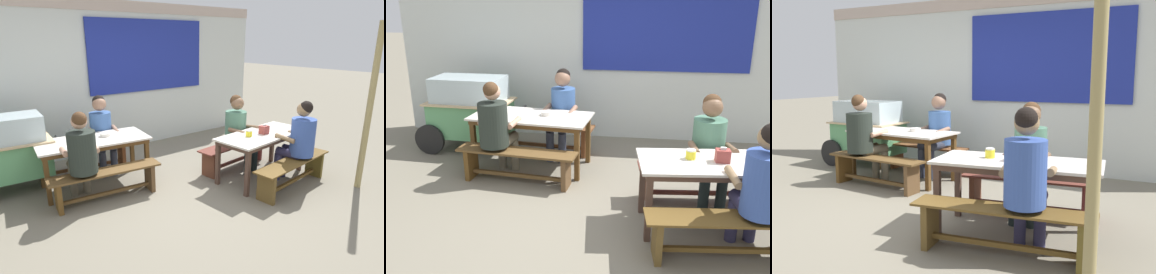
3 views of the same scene
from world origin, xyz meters
The scene contains 17 objects.
ground_plane centered at (0.00, 0.00, 0.00)m, with size 40.00×40.00×0.00m, color slate.
backdrop_wall centered at (0.03, 2.56, 1.48)m, with size 7.01×0.23×2.81m.
dining_table_far centered at (-1.01, 1.11, 0.65)m, with size 1.64×0.90×0.72m.
dining_table_near centered at (1.21, -0.18, 0.65)m, with size 1.65×0.83×0.72m.
bench_far_back centered at (-0.95, 1.67, 0.29)m, with size 1.47×0.46×0.43m.
bench_far_front centered at (-1.06, 0.55, 0.29)m, with size 1.53×0.45×0.43m.
bench_near_back centered at (1.16, 0.37, 0.28)m, with size 1.49×0.46×0.43m.
bench_near_front centered at (1.27, -0.74, 0.28)m, with size 1.59×0.48×0.43m.
food_cart centered at (-2.09, 1.65, 0.63)m, with size 1.54×0.81×1.11m.
person_near_front centered at (1.46, -0.67, 0.72)m, with size 0.50×0.57×1.28m.
person_right_near_table centered at (1.18, 0.31, 0.71)m, with size 0.49×0.59×1.25m.
person_center_facing centered at (-0.68, 1.58, 0.72)m, with size 0.49×0.58×1.27m.
person_left_back_turned centered at (-1.34, 0.64, 0.71)m, with size 0.50×0.62×1.27m.
tissue_box centered at (1.22, -0.20, 0.79)m, with size 0.13×0.10×0.15m.
condiment_jar centered at (0.92, -0.16, 0.77)m, with size 0.10×0.10×0.10m.
soup_bowl centered at (-0.80, 1.15, 0.75)m, with size 0.16×0.16×0.05m, color silver.
wooden_support_post centered at (2.09, -1.32, 1.18)m, with size 0.09×0.09×2.36m, color #9B8A56.
Camera 1 is at (-2.60, -3.40, 2.13)m, focal length 30.59 mm.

